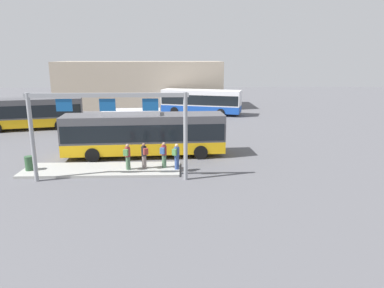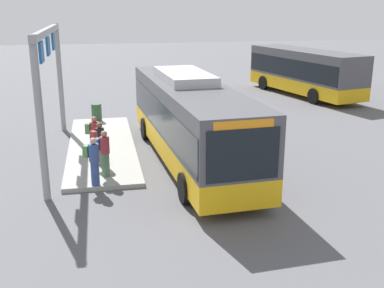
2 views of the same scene
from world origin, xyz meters
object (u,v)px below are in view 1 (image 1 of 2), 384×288
(bus_main, at_px, (144,132))
(trash_bin, at_px, (29,163))
(bus_background_right, at_px, (32,112))
(person_waiting_near, at_px, (164,154))
(person_waiting_far, at_px, (128,156))
(bus_background_left, at_px, (201,100))
(person_boarding, at_px, (177,156))
(person_waiting_mid, at_px, (144,155))

(bus_main, height_order, trash_bin, bus_main)
(bus_background_right, height_order, person_waiting_near, bus_background_right)
(person_waiting_near, height_order, person_waiting_far, same)
(person_waiting_far, bearing_deg, bus_background_right, 57.29)
(bus_background_right, height_order, trash_bin, bus_background_right)
(bus_main, relative_size, bus_background_left, 1.15)
(trash_bin, bearing_deg, bus_background_left, 61.99)
(person_waiting_near, distance_m, trash_bin, 8.50)
(bus_background_left, xyz_separation_m, person_waiting_near, (-3.67, -22.61, -0.73))
(bus_background_left, bearing_deg, person_boarding, 99.96)
(person_waiting_far, height_order, trash_bin, person_waiting_far)
(bus_background_right, distance_m, person_waiting_near, 19.57)
(bus_main, relative_size, bus_background_right, 1.16)
(bus_background_right, height_order, person_waiting_far, bus_background_right)
(person_boarding, bearing_deg, bus_background_right, 79.00)
(bus_background_right, relative_size, person_waiting_near, 6.05)
(bus_background_left, height_order, person_waiting_near, bus_background_left)
(bus_background_left, distance_m, person_waiting_far, 23.71)
(person_boarding, xyz_separation_m, person_waiting_far, (-3.09, 0.02, 0.00))
(person_waiting_mid, height_order, person_waiting_far, same)
(person_boarding, distance_m, person_waiting_near, 0.90)
(bus_main, bearing_deg, bus_background_right, 136.34)
(person_waiting_far, relative_size, trash_bin, 1.86)
(bus_background_right, bearing_deg, bus_background_left, -166.48)
(bus_main, bearing_deg, person_waiting_far, -104.46)
(bus_background_left, xyz_separation_m, person_waiting_far, (-5.94, -22.95, -0.73))
(person_waiting_near, bearing_deg, trash_bin, 112.65)
(bus_background_right, bearing_deg, person_waiting_far, 116.36)
(bus_main, distance_m, trash_bin, 7.91)
(bus_main, relative_size, trash_bin, 13.05)
(person_boarding, xyz_separation_m, trash_bin, (-9.31, 0.11, -0.44))
(person_waiting_near, relative_size, trash_bin, 1.86)
(bus_background_right, xyz_separation_m, trash_bin, (5.43, -13.98, -1.17))
(person_waiting_near, height_order, person_waiting_mid, same)
(person_waiting_near, bearing_deg, person_waiting_mid, 117.73)
(bus_main, bearing_deg, person_boarding, -61.21)
(bus_main, height_order, person_waiting_near, bus_main)
(bus_background_right, height_order, person_boarding, bus_background_right)
(person_waiting_mid, relative_size, person_waiting_far, 1.00)
(trash_bin, bearing_deg, person_boarding, -0.69)
(person_boarding, relative_size, person_waiting_mid, 1.00)
(bus_background_left, height_order, person_waiting_far, bus_background_left)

